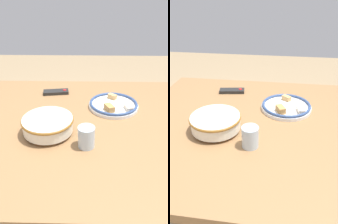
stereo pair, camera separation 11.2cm
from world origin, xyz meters
TOP-DOWN VIEW (x-y plane):
  - ground_plane at (0.00, 0.00)m, footprint 8.00×8.00m
  - dining_table at (0.00, 0.00)m, footprint 1.23×1.09m
  - noodle_bowl at (-0.16, -0.09)m, footprint 0.24×0.24m
  - food_plate at (0.17, 0.16)m, footprint 0.28×0.28m
  - tv_remote at (-0.18, 0.34)m, footprint 0.17×0.08m
  - drinking_glass at (0.02, -0.19)m, footprint 0.07×0.07m

SIDE VIEW (x-z plane):
  - ground_plane at x=0.00m, z-range 0.00..0.00m
  - dining_table at x=0.00m, z-range 0.30..1.06m
  - tv_remote at x=-0.18m, z-range 0.76..0.78m
  - food_plate at x=0.17m, z-range 0.75..0.80m
  - noodle_bowl at x=-0.16m, z-range 0.77..0.85m
  - drinking_glass at x=0.02m, z-range 0.76..0.86m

